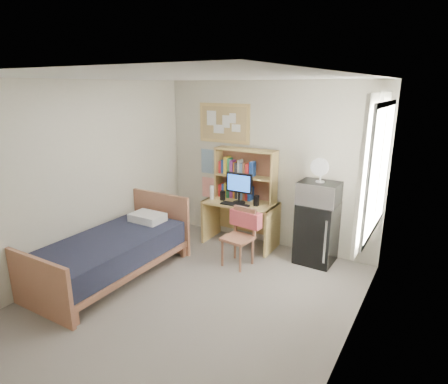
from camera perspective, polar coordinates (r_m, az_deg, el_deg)
The scene contains 25 objects.
floor at distance 4.76m, azimuth -5.04°, elevation -16.18°, with size 3.60×4.20×0.02m, color gray.
ceiling at distance 4.04m, azimuth -5.97°, elevation 17.02°, with size 3.60×4.20×0.02m, color white.
wall_back at distance 5.98m, azimuth 6.55°, elevation 4.08°, with size 3.60×0.04×2.60m, color silver.
wall_left at distance 5.45m, azimuth -20.90°, elevation 1.96°, with size 0.04×4.20×2.60m, color silver.
wall_right at distance 3.51m, azimuth 19.03°, elevation -5.28°, with size 0.04×4.20×2.60m, color silver.
window_unit at distance 4.58m, azimuth 22.05°, elevation 3.19°, with size 0.10×1.40×1.70m, color white.
curtain_left at distance 4.20m, azimuth 20.73°, elevation 2.25°, with size 0.04×0.55×1.70m, color white.
curtain_right at distance 4.97m, azimuth 22.49°, elevation 4.07°, with size 0.04×0.55×1.70m, color white.
bulletin_board at distance 6.23m, azimuth 0.04°, elevation 10.43°, with size 0.94×0.03×0.64m, color tan.
poster_wave at distance 6.51m, azimuth -2.36°, elevation 4.68°, with size 0.30×0.01×0.42m, color #26659B.
poster_japan at distance 6.61m, azimuth -2.31°, elevation 0.69°, with size 0.28×0.01×0.36m, color red.
desk at distance 6.10m, azimuth 2.52°, elevation -4.76°, with size 1.16×0.58×0.72m, color #D8B669.
desk_chair at distance 5.38m, azimuth 2.09°, elevation -7.00°, with size 0.42×0.42×0.84m, color #AC7151.
mini_fridge at distance 5.65m, azimuth 13.95°, elevation -6.04°, with size 0.53×0.53×0.90m, color black.
bed at distance 5.34m, azimuth -16.79°, elevation -9.52°, with size 1.03×2.06×0.57m, color #1A1C2E.
hutch at distance 6.00m, azimuth 3.27°, elevation 2.66°, with size 1.02×0.26×0.83m, color #D8B669.
monitor at distance 5.87m, azimuth 2.33°, elevation 0.52°, with size 0.44×0.03×0.47m, color black.
keyboard at distance 5.81m, azimuth 1.67°, elevation -1.93°, with size 0.45×0.14×0.02m, color black.
speaker_left at distance 6.05m, azimuth -0.21°, elevation -0.55°, with size 0.06×0.06×0.15m, color black.
speaker_right at distance 5.79m, azimuth 4.95°, elevation -1.33°, with size 0.07×0.07×0.17m, color black.
water_bottle at distance 6.09m, azimuth -1.87°, elevation -0.08°, with size 0.07×0.07×0.23m, color white.
hoodie at distance 5.45m, azimuth 3.33°, elevation -4.09°, with size 0.48×0.15×0.23m, color #E0555C.
microwave at distance 5.44m, azimuth 14.30°, elevation -0.16°, with size 0.55×0.42×0.32m, color silver.
desk_fan at distance 5.36m, azimuth 14.53°, elevation 3.08°, with size 0.25×0.25×0.31m, color white.
pillow at distance 5.70m, azimuth -11.58°, elevation -3.80°, with size 0.49×0.34×0.12m, color white.
Camera 1 is at (2.42, -3.23, 2.52)m, focal length 30.00 mm.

